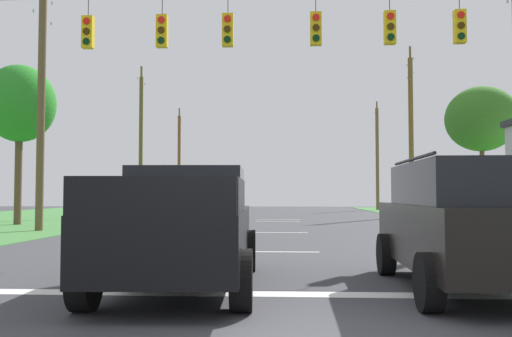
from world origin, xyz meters
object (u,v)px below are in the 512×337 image
(overhead_signal_span, at_px, (274,91))
(pickup_truck, at_px, (184,226))
(utility_pole_distant_left, at_px, (179,159))
(suv_black, at_px, (467,222))
(distant_car_crossing_white, at_px, (486,213))
(tree_roadside_right, at_px, (20,104))
(utility_pole_far_right, at_px, (411,133))
(utility_pole_near_left, at_px, (377,157))
(utility_pole_distant_right, at_px, (141,143))
(tree_roadside_left, at_px, (481,119))
(utility_pole_far_left, at_px, (41,103))

(overhead_signal_span, distance_m, pickup_truck, 7.68)
(overhead_signal_span, distance_m, utility_pole_distant_left, 37.68)
(overhead_signal_span, xyz_separation_m, utility_pole_distant_left, (-9.77, 36.39, 0.38))
(suv_black, distance_m, distant_car_crossing_white, 13.21)
(suv_black, relative_size, tree_roadside_right, 0.62)
(overhead_signal_span, bearing_deg, utility_pole_far_right, 67.73)
(utility_pole_distant_left, bearing_deg, utility_pole_near_left, -0.61)
(pickup_truck, bearing_deg, utility_pole_near_left, 76.42)
(suv_black, bearing_deg, utility_pole_near_left, 82.21)
(utility_pole_distant_right, relative_size, tree_roadside_left, 1.41)
(utility_pole_far_right, bearing_deg, utility_pole_near_left, 89.13)
(utility_pole_distant_left, xyz_separation_m, tree_roadside_left, (20.59, -22.27, 0.69))
(utility_pole_far_right, distance_m, utility_pole_distant_right, 18.25)
(pickup_truck, height_order, utility_pole_distant_right, utility_pole_distant_right)
(utility_pole_far_right, bearing_deg, utility_pole_far_left, -140.10)
(suv_black, bearing_deg, utility_pole_distant_right, 114.14)
(tree_roadside_left, bearing_deg, distant_car_crossing_white, -109.01)
(pickup_truck, height_order, tree_roadside_left, tree_roadside_left)
(distant_car_crossing_white, xyz_separation_m, utility_pole_far_left, (-17.41, 0.69, 4.43))
(utility_pole_near_left, relative_size, utility_pole_distant_left, 1.05)
(pickup_truck, distance_m, suv_black, 4.47)
(overhead_signal_span, distance_m, tree_roadside_right, 16.36)
(distant_car_crossing_white, distance_m, tree_roadside_left, 10.36)
(suv_black, relative_size, utility_pole_far_left, 0.46)
(utility_pole_far_left, distance_m, tree_roadside_left, 21.94)
(utility_pole_far_right, height_order, tree_roadside_left, utility_pole_far_right)
(pickup_truck, height_order, utility_pole_near_left, utility_pole_near_left)
(pickup_truck, bearing_deg, utility_pole_far_right, 70.22)
(overhead_signal_span, relative_size, pickup_truck, 3.27)
(distant_car_crossing_white, height_order, utility_pole_far_right, utility_pole_far_right)
(utility_pole_far_right, relative_size, tree_roadside_left, 1.58)
(suv_black, height_order, utility_pole_far_left, utility_pole_far_left)
(tree_roadside_right, bearing_deg, utility_pole_near_left, 50.10)
(overhead_signal_span, bearing_deg, tree_roadside_right, 140.62)
(overhead_signal_span, relative_size, distant_car_crossing_white, 4.06)
(pickup_truck, relative_size, utility_pole_near_left, 0.54)
(overhead_signal_span, height_order, tree_roadside_right, tree_roadside_right)
(distant_car_crossing_white, bearing_deg, overhead_signal_span, -145.37)
(utility_pole_distant_right, bearing_deg, utility_pole_distant_left, 91.22)
(suv_black, relative_size, tree_roadside_left, 0.67)
(pickup_truck, bearing_deg, tree_roadside_left, 59.71)
(utility_pole_near_left, bearing_deg, tree_roadside_left, -85.32)
(overhead_signal_span, xyz_separation_m, utility_pole_far_right, (8.79, 21.47, 1.15))
(utility_pole_far_right, bearing_deg, distant_car_crossing_white, -93.46)
(suv_black, height_order, utility_pole_far_right, utility_pole_far_right)
(pickup_truck, distance_m, distant_car_crossing_white, 15.19)
(utility_pole_near_left, height_order, tree_roadside_right, utility_pole_near_left)
(utility_pole_distant_left, relative_size, tree_roadside_right, 1.25)
(utility_pole_far_left, distance_m, utility_pole_distant_left, 30.30)
(suv_black, distance_m, utility_pole_far_right, 29.32)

